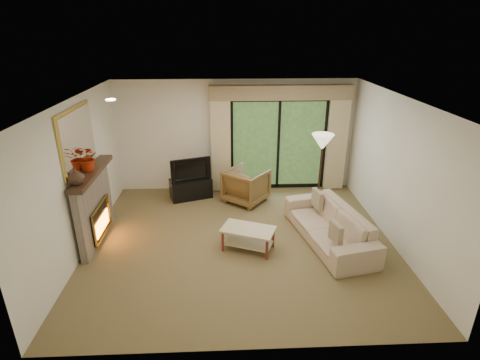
{
  "coord_description": "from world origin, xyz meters",
  "views": [
    {
      "loc": [
        -0.28,
        -5.94,
        3.68
      ],
      "look_at": [
        0.0,
        0.3,
        1.1
      ],
      "focal_mm": 28.0,
      "sensor_mm": 36.0,
      "label": 1
    }
  ],
  "objects_px": {
    "media_console": "(191,188)",
    "armchair": "(246,186)",
    "sofa": "(329,225)",
    "coffee_table": "(248,239)"
  },
  "relations": [
    {
      "from": "armchair",
      "to": "sofa",
      "type": "distance_m",
      "value": 2.23
    },
    {
      "from": "media_console",
      "to": "coffee_table",
      "type": "height_order",
      "value": "media_console"
    },
    {
      "from": "media_console",
      "to": "coffee_table",
      "type": "bearing_deg",
      "value": -80.69
    },
    {
      "from": "media_console",
      "to": "sofa",
      "type": "height_order",
      "value": "sofa"
    },
    {
      "from": "armchair",
      "to": "media_console",
      "type": "bearing_deg",
      "value": 26.52
    },
    {
      "from": "media_console",
      "to": "armchair",
      "type": "bearing_deg",
      "value": -29.96
    },
    {
      "from": "media_console",
      "to": "armchair",
      "type": "relative_size",
      "value": 1.09
    },
    {
      "from": "media_console",
      "to": "sofa",
      "type": "xyz_separation_m",
      "value": [
        2.66,
        -1.99,
        0.09
      ]
    },
    {
      "from": "sofa",
      "to": "coffee_table",
      "type": "relative_size",
      "value": 2.44
    },
    {
      "from": "media_console",
      "to": "coffee_table",
      "type": "relative_size",
      "value": 1.01
    }
  ]
}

